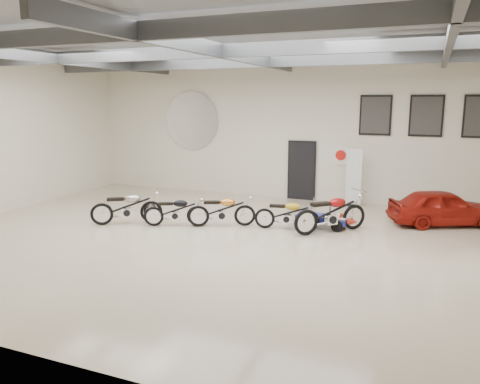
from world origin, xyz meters
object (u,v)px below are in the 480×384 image
at_px(motorcycle_black, 175,210).
at_px(go_kart, 327,217).
at_px(motorcycle_silver, 127,206).
at_px(motorcycle_red, 331,212).
at_px(motorcycle_yellow, 287,213).
at_px(motorcycle_gold, 222,210).
at_px(vintage_car, 443,207).
at_px(banner_stand, 354,178).

height_order(motorcycle_black, go_kart, motorcycle_black).
bearing_deg(motorcycle_silver, motorcycle_red, -21.40).
height_order(motorcycle_silver, motorcycle_yellow, motorcycle_silver).
xyz_separation_m(motorcycle_black, motorcycle_red, (4.33, 1.00, 0.12)).
bearing_deg(motorcycle_gold, go_kart, -6.29).
bearing_deg(go_kart, motorcycle_silver, -160.93).
bearing_deg(motorcycle_black, motorcycle_red, -13.19).
bearing_deg(vintage_car, motorcycle_gold, 88.71).
relative_size(go_kart, vintage_car, 0.57).
height_order(go_kart, vintage_car, vintage_car).
distance_m(motorcycle_black, motorcycle_yellow, 3.23).
bearing_deg(motorcycle_black, banner_stand, 19.75).
distance_m(motorcycle_gold, motorcycle_yellow, 1.88).
height_order(motorcycle_yellow, vintage_car, vintage_car).
distance_m(motorcycle_gold, vintage_car, 6.47).
bearing_deg(vintage_car, banner_stand, 37.13).
relative_size(motorcycle_silver, motorcycle_gold, 1.06).
bearing_deg(motorcycle_silver, motorcycle_gold, -18.06).
height_order(motorcycle_yellow, go_kart, motorcycle_yellow).
bearing_deg(go_kart, vintage_car, 27.90).
height_order(banner_stand, motorcycle_silver, banner_stand).
xyz_separation_m(motorcycle_black, go_kart, (4.14, 1.48, -0.14)).
height_order(motorcycle_silver, motorcycle_red, motorcycle_red).
distance_m(motorcycle_black, go_kart, 4.40).
distance_m(motorcycle_gold, go_kart, 3.04).
xyz_separation_m(motorcycle_silver, motorcycle_yellow, (4.54, 1.20, -0.06)).
height_order(motorcycle_black, motorcycle_gold, motorcycle_gold).
relative_size(motorcycle_black, vintage_car, 0.57).
height_order(motorcycle_yellow, motorcycle_red, motorcycle_red).
distance_m(banner_stand, motorcycle_black, 6.34).
bearing_deg(motorcycle_black, motorcycle_silver, 167.88).
distance_m(motorcycle_red, go_kart, 0.57).
bearing_deg(motorcycle_yellow, motorcycle_red, -3.92).
bearing_deg(motorcycle_gold, motorcycle_black, 173.43).
relative_size(motorcycle_black, motorcycle_red, 0.80).
bearing_deg(go_kart, banner_stand, 86.23).
xyz_separation_m(motorcycle_gold, motorcycle_red, (3.04, 0.55, 0.08)).
bearing_deg(motorcycle_red, go_kart, 66.49).
xyz_separation_m(banner_stand, go_kart, (-0.25, -3.07, -0.66)).
distance_m(banner_stand, motorcycle_yellow, 3.95).
distance_m(motorcycle_red, vintage_car, 3.54).
distance_m(motorcycle_silver, vintage_car, 9.29).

